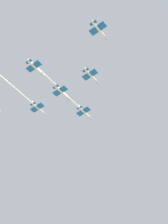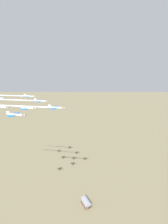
# 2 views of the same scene
# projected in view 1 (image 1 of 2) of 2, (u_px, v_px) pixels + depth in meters

# --- Properties ---
(jet_lead) EXTENTS (42.99, 33.40, 2.56)m
(jet_lead) POSITION_uv_depth(u_px,v_px,m) (69.00, 98.00, 192.62)
(jet_lead) COLOR white
(jet_port_inner) EXTENTS (40.28, 31.31, 2.56)m
(jet_port_inner) POSITION_uv_depth(u_px,v_px,m) (23.00, 95.00, 190.68)
(jet_port_inner) COLOR white
(jet_starboard_inner) EXTENTS (11.09, 9.62, 2.56)m
(jet_starboard_inner) POSITION_uv_depth(u_px,v_px,m) (91.00, 76.00, 181.80)
(jet_starboard_inner) COLOR white
(jet_port_outer) EXTENTS (11.09, 9.62, 2.56)m
(jet_port_outer) POSITION_uv_depth(u_px,v_px,m) (61.00, 92.00, 187.79)
(jet_port_outer) COLOR white
(jet_center_rear) EXTENTS (11.09, 9.62, 2.56)m
(jet_center_rear) POSITION_uv_depth(u_px,v_px,m) (99.00, 30.00, 164.02)
(jet_center_rear) COLOR white
(jet_port_trail) EXTENTS (11.09, 9.62, 2.56)m
(jet_port_trail) POSITION_uv_depth(u_px,v_px,m) (35.00, 67.00, 176.12)
(jet_port_trail) COLOR white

